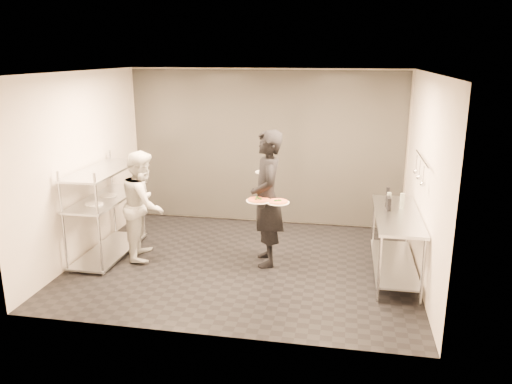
% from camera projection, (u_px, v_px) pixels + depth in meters
% --- Properties ---
extents(room_shell, '(5.00, 4.00, 2.80)m').
position_uv_depth(room_shell, '(257.00, 157.00, 8.23)').
color(room_shell, black).
rests_on(room_shell, ground).
extents(pass_rack, '(0.60, 1.60, 1.50)m').
position_uv_depth(pass_rack, '(106.00, 207.00, 7.65)').
color(pass_rack, '#AFB1B6').
rests_on(pass_rack, ground).
extents(prep_counter, '(0.60, 1.80, 0.92)m').
position_uv_depth(prep_counter, '(396.00, 234.00, 6.94)').
color(prep_counter, '#AFB1B6').
rests_on(prep_counter, ground).
extents(utensil_rail, '(0.07, 1.20, 0.31)m').
position_uv_depth(utensil_rail, '(420.00, 170.00, 6.65)').
color(utensil_rail, '#AFB1B6').
rests_on(utensil_rail, room_shell).
extents(waiter, '(0.66, 0.83, 2.01)m').
position_uv_depth(waiter, '(267.00, 199.00, 7.26)').
color(waiter, black).
rests_on(waiter, ground).
extents(chef, '(0.80, 0.93, 1.66)m').
position_uv_depth(chef, '(144.00, 205.00, 7.57)').
color(chef, silver).
rests_on(chef, ground).
extents(pizza_plate_near, '(0.36, 0.36, 0.05)m').
position_uv_depth(pizza_plate_near, '(259.00, 200.00, 7.04)').
color(pizza_plate_near, white).
rests_on(pizza_plate_near, waiter).
extents(pizza_plate_far, '(0.32, 0.32, 0.05)m').
position_uv_depth(pizza_plate_far, '(278.00, 202.00, 7.01)').
color(pizza_plate_far, white).
rests_on(pizza_plate_far, waiter).
extents(salad_plate, '(0.28, 0.28, 0.07)m').
position_uv_depth(salad_plate, '(265.00, 171.00, 7.47)').
color(salad_plate, white).
rests_on(salad_plate, waiter).
extents(pos_monitor, '(0.06, 0.25, 0.18)m').
position_uv_depth(pos_monitor, '(388.00, 203.00, 7.05)').
color(pos_monitor, black).
rests_on(pos_monitor, prep_counter).
extents(bottle_green, '(0.06, 0.06, 0.21)m').
position_uv_depth(bottle_green, '(389.00, 200.00, 7.12)').
color(bottle_green, gray).
rests_on(bottle_green, prep_counter).
extents(bottle_clear, '(0.07, 0.07, 0.22)m').
position_uv_depth(bottle_clear, '(402.00, 201.00, 7.05)').
color(bottle_clear, gray).
rests_on(bottle_clear, prep_counter).
extents(bottle_dark, '(0.06, 0.06, 0.20)m').
position_uv_depth(bottle_dark, '(388.00, 194.00, 7.47)').
color(bottle_dark, black).
rests_on(bottle_dark, prep_counter).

